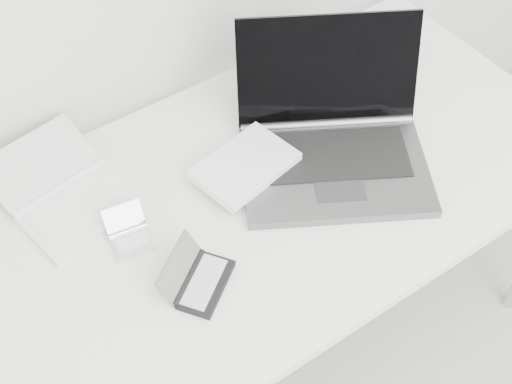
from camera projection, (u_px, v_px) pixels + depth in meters
desk at (257, 205)px, 1.70m from camera, size 1.60×0.80×0.73m
laptop_large at (319, 145)px, 1.69m from camera, size 0.62×0.56×0.29m
netbook_open_white at (69, 197)px, 1.63m from camera, size 0.30×0.36×0.07m
pda_silver at (130, 236)px, 1.56m from camera, size 0.10×0.12×0.06m
palmtop_charcoal at (198, 280)px, 1.49m from camera, size 0.19×0.18×0.08m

